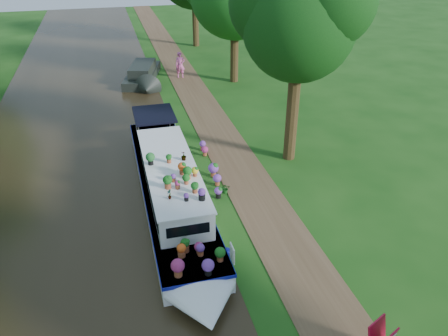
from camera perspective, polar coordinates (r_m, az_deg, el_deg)
ground at (r=17.74m, az=0.71°, el=-4.50°), size 100.00×100.00×0.00m
canal_water at (r=17.39m, az=-18.86°, el=-7.05°), size 10.00×100.00×0.02m
towpath at (r=18.04m, az=4.40°, el=-3.91°), size 2.20×100.00×0.03m
plant_boat at (r=17.14m, az=-6.80°, el=-2.67°), size 2.29×13.52×2.22m
tree_near_overhang at (r=19.22m, az=9.81°, el=19.10°), size 5.52×5.28×8.99m
second_boat at (r=32.36m, az=-10.56°, el=11.95°), size 3.29×6.78×1.24m
pedestrian_pink at (r=32.64m, az=-5.76°, el=13.25°), size 0.72×0.52×1.84m
verge_plant at (r=18.24m, az=0.21°, el=-2.69°), size 0.44×0.40×0.42m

